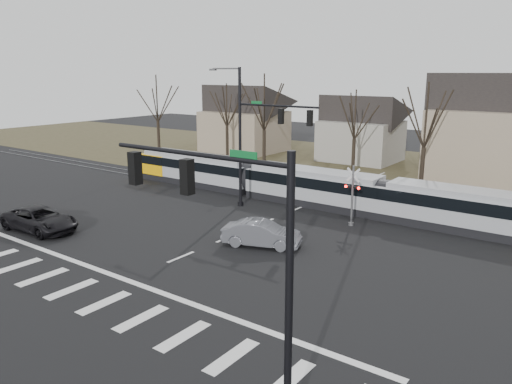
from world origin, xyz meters
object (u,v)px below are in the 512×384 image
Objects in this scene: tram at (313,185)px; rail_crossing_signal at (352,198)px; sedan at (262,234)px; suv at (40,219)px.

rail_crossing_signal is at bearing -33.89° from tram.
tram reaches higher than sedan.
rail_crossing_signal is (15.55, 12.69, 1.13)m from suv.
rail_crossing_signal reaches higher than sedan.
tram is at bearing -7.34° from sedan.
tram is 6.38× the size of suv.
sedan is 0.86× the size of suv.
suv is 1.40× the size of rail_crossing_signal.
suv is at bearing -140.78° from rail_crossing_signal.
rail_crossing_signal reaches higher than tram.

